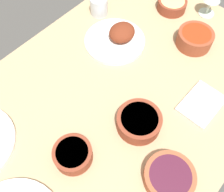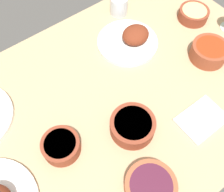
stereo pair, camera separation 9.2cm
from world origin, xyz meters
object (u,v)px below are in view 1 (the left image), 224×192
at_px(folded_napkin, 201,104).
at_px(bowl_onions, 169,177).
at_px(plate_near_viewer, 118,38).
at_px(water_tumbler, 99,6).
at_px(bowl_sauce, 195,38).
at_px(bowl_pasta, 73,154).
at_px(bowl_cream, 139,121).
at_px(bowl_potatoes, 172,4).

bearing_deg(folded_napkin, bowl_onions, 11.66).
relative_size(plate_near_viewer, water_tumbler, 3.09).
distance_m(plate_near_viewer, bowl_sauce, 0.31).
xyz_separation_m(bowl_sauce, water_tumbler, (0.12, -0.42, 0.01)).
height_order(plate_near_viewer, folded_napkin, plate_near_viewer).
relative_size(bowl_onions, bowl_pasta, 1.25).
bearing_deg(plate_near_viewer, bowl_pasta, 24.98).
bearing_deg(bowl_cream, bowl_onions, 65.51).
relative_size(plate_near_viewer, bowl_potatoes, 1.94).
relative_size(plate_near_viewer, folded_napkin, 1.53).
xyz_separation_m(bowl_cream, folded_napkin, (-0.21, 0.12, -0.02)).
xyz_separation_m(bowl_onions, bowl_cream, (-0.08, -0.18, 0.00)).
height_order(bowl_potatoes, water_tumbler, water_tumbler).
distance_m(bowl_pasta, bowl_potatoes, 0.79).
distance_m(bowl_cream, water_tumbler, 0.57).
xyz_separation_m(plate_near_viewer, bowl_onions, (0.33, 0.48, 0.00)).
relative_size(plate_near_viewer, bowl_onions, 1.63).
bearing_deg(bowl_sauce, folded_napkin, 38.09).
xyz_separation_m(bowl_cream, water_tumbler, (-0.32, -0.48, 0.01)).
xyz_separation_m(bowl_cream, bowl_potatoes, (-0.55, -0.25, -0.00)).
xyz_separation_m(plate_near_viewer, bowl_potatoes, (-0.31, 0.05, 0.00)).
distance_m(plate_near_viewer, folded_napkin, 0.42).
distance_m(plate_near_viewer, bowl_pasta, 0.52).
distance_m(bowl_pasta, folded_napkin, 0.48).
relative_size(bowl_pasta, bowl_cream, 0.82).
height_order(bowl_onions, water_tumbler, water_tumbler).
distance_m(plate_near_viewer, bowl_cream, 0.39).
height_order(bowl_pasta, bowl_cream, bowl_cream).
bearing_deg(bowl_cream, bowl_potatoes, -155.92).
bearing_deg(bowl_onions, plate_near_viewer, -124.08).
bearing_deg(bowl_potatoes, folded_napkin, 46.93).
relative_size(bowl_sauce, bowl_cream, 0.95).
bearing_deg(bowl_cream, plate_near_viewer, -128.94).
relative_size(plate_near_viewer, bowl_pasta, 2.04).
height_order(bowl_onions, folded_napkin, bowl_onions).
distance_m(plate_near_viewer, bowl_onions, 0.58).
xyz_separation_m(plate_near_viewer, folded_napkin, (0.03, 0.42, -0.02)).
bearing_deg(bowl_pasta, water_tumbler, -144.25).
xyz_separation_m(bowl_onions, water_tumbler, (-0.40, -0.65, 0.01)).
bearing_deg(bowl_cream, bowl_pasta, -20.83).
distance_m(bowl_onions, bowl_cream, 0.20).
bearing_deg(bowl_onions, water_tumbler, -121.51).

